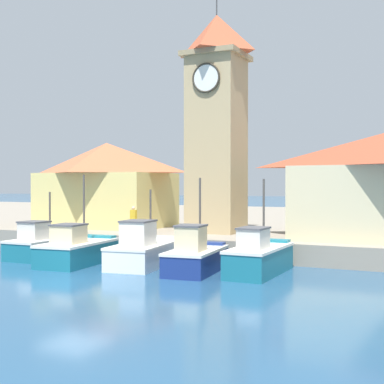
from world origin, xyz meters
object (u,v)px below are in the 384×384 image
(fishing_boat_far_left, at_px, (43,245))
(warehouse_left, at_px, (107,184))
(fishing_boat_center, at_px, (259,257))
(fishing_boat_left_outer, at_px, (77,250))
(clock_tower, at_px, (217,117))
(dock_worker_near_tower, at_px, (133,220))
(fishing_boat_mid_left, at_px, (196,256))
(fishing_boat_left_inner, at_px, (145,250))

(fishing_boat_far_left, bearing_deg, warehouse_left, 100.39)
(fishing_boat_center, bearing_deg, fishing_boat_left_outer, -173.10)
(fishing_boat_left_outer, height_order, clock_tower, clock_tower)
(dock_worker_near_tower, bearing_deg, fishing_boat_left_outer, -92.56)
(fishing_boat_left_outer, distance_m, dock_worker_near_tower, 5.04)
(fishing_boat_mid_left, bearing_deg, clock_tower, 106.47)
(fishing_boat_left_outer, bearing_deg, dock_worker_near_tower, 87.44)
(fishing_boat_left_outer, distance_m, fishing_boat_mid_left, 6.31)
(fishing_boat_left_inner, xyz_separation_m, warehouse_left, (-7.80, 8.14, 3.25))
(fishing_boat_far_left, xyz_separation_m, fishing_boat_left_outer, (3.08, -1.05, 0.03))
(fishing_boat_mid_left, relative_size, dock_worker_near_tower, 2.72)
(fishing_boat_far_left, relative_size, warehouse_left, 0.49)
(fishing_boat_left_outer, height_order, fishing_boat_mid_left, fishing_boat_left_outer)
(fishing_boat_center, bearing_deg, dock_worker_near_tower, 156.57)
(warehouse_left, relative_size, dock_worker_near_tower, 5.34)
(fishing_boat_far_left, xyz_separation_m, dock_worker_near_tower, (3.29, 3.84, 1.22))
(fishing_boat_left_inner, relative_size, fishing_boat_center, 1.14)
(fishing_boat_far_left, distance_m, fishing_boat_left_outer, 3.25)
(fishing_boat_far_left, relative_size, fishing_boat_left_inner, 0.79)
(fishing_boat_left_inner, relative_size, dock_worker_near_tower, 3.30)
(clock_tower, bearing_deg, warehouse_left, 174.35)
(fishing_boat_far_left, distance_m, fishing_boat_center, 12.07)
(clock_tower, height_order, dock_worker_near_tower, clock_tower)
(fishing_boat_center, bearing_deg, fishing_boat_left_inner, -179.33)
(fishing_boat_mid_left, relative_size, fishing_boat_center, 0.94)
(fishing_boat_far_left, bearing_deg, fishing_boat_left_inner, -0.28)
(fishing_boat_left_inner, height_order, fishing_boat_mid_left, fishing_boat_mid_left)
(fishing_boat_far_left, xyz_separation_m, warehouse_left, (-1.49, 8.11, 3.30))
(fishing_boat_mid_left, xyz_separation_m, dock_worker_near_tower, (-6.09, 4.60, 1.19))
(fishing_boat_mid_left, relative_size, warehouse_left, 0.51)
(fishing_boat_left_outer, bearing_deg, fishing_boat_far_left, 161.13)
(fishing_boat_center, bearing_deg, warehouse_left, 149.22)
(fishing_boat_left_inner, height_order, fishing_boat_center, fishing_boat_center)
(fishing_boat_left_inner, xyz_separation_m, fishing_boat_center, (5.75, 0.07, 0.01))
(fishing_boat_left_inner, bearing_deg, fishing_boat_mid_left, -13.52)
(warehouse_left, xyz_separation_m, dock_worker_near_tower, (4.78, -4.27, -2.08))
(fishing_boat_left_outer, relative_size, fishing_boat_center, 1.03)
(fishing_boat_mid_left, distance_m, fishing_boat_center, 2.81)
(fishing_boat_left_inner, bearing_deg, warehouse_left, 133.79)
(clock_tower, bearing_deg, fishing_boat_mid_left, -73.53)
(fishing_boat_far_left, bearing_deg, fishing_boat_center, 0.17)
(clock_tower, xyz_separation_m, dock_worker_near_tower, (-3.71, -3.43, -6.03))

